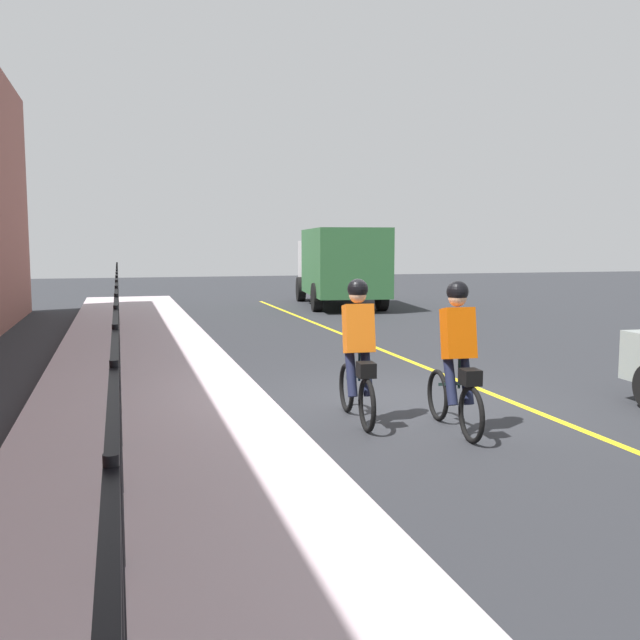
% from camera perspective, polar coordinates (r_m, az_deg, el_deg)
% --- Properties ---
extents(ground_plane, '(80.00, 80.00, 0.00)m').
position_cam_1_polar(ground_plane, '(10.34, 5.88, -6.47)').
color(ground_plane, '#282A2E').
extents(lane_line_centre, '(36.00, 0.12, 0.01)m').
position_cam_1_polar(lane_line_centre, '(11.03, 13.67, -5.80)').
color(lane_line_centre, yellow).
rests_on(lane_line_centre, ground).
extents(sidewalk, '(40.00, 3.20, 0.15)m').
position_cam_1_polar(sidewalk, '(9.62, -13.42, -7.11)').
color(sidewalk, '#B4A2A9').
rests_on(sidewalk, ground).
extents(iron_fence, '(20.19, 0.04, 1.60)m').
position_cam_1_polar(iron_fence, '(10.41, -16.03, 0.61)').
color(iron_fence, black).
rests_on(iron_fence, sidewalk).
extents(cyclist_lead, '(1.71, 0.39, 1.83)m').
position_cam_1_polar(cyclist_lead, '(8.55, 11.00, -3.00)').
color(cyclist_lead, black).
rests_on(cyclist_lead, ground).
extents(cyclist_follow, '(1.71, 0.39, 1.83)m').
position_cam_1_polar(cyclist_follow, '(8.86, 3.08, -2.57)').
color(cyclist_follow, black).
rests_on(cyclist_follow, ground).
extents(box_truck_background, '(6.95, 3.23, 2.78)m').
position_cam_1_polar(box_truck_background, '(25.60, 1.62, 4.57)').
color(box_truck_background, '#2F6436').
rests_on(box_truck_background, ground).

